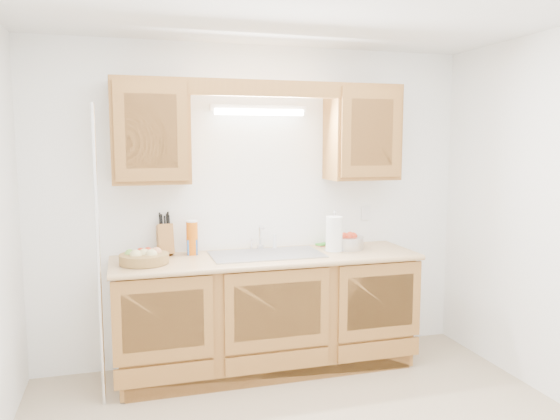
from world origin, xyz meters
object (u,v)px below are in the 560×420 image
object	(u,v)px
fruit_basket	(144,257)
knife_block	(165,239)
paper_towel	(334,234)
apple_bowl	(348,242)

from	to	relation	value
fruit_basket	knife_block	xyz separation A→B (m)	(0.17, 0.29, 0.07)
knife_block	paper_towel	size ratio (longest dim) A/B	1.02
paper_towel	fruit_basket	bearing A→B (deg)	-178.55
paper_towel	knife_block	bearing A→B (deg)	168.77
paper_towel	apple_bowl	distance (m)	0.18
fruit_basket	knife_block	distance (m)	0.34
knife_block	apple_bowl	world-z (taller)	knife_block
apple_bowl	paper_towel	bearing A→B (deg)	-153.00
knife_block	paper_towel	bearing A→B (deg)	-15.05
knife_block	paper_towel	world-z (taller)	paper_towel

